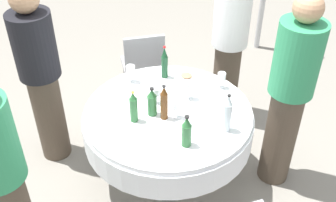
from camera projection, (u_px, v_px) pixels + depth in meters
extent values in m
plane|color=gray|center=(168.00, 176.00, 3.61)|extent=(10.00, 10.00, 0.00)
cylinder|color=white|center=(168.00, 112.00, 3.18)|extent=(1.31, 1.31, 0.04)
cylinder|color=white|center=(168.00, 125.00, 3.26)|extent=(1.34, 1.34, 0.22)
cylinder|color=slate|center=(168.00, 157.00, 3.47)|extent=(0.14, 0.14, 0.48)
cylinder|color=slate|center=(168.00, 175.00, 3.60)|extent=(0.56, 0.56, 0.03)
cylinder|color=silver|center=(227.00, 117.00, 2.92)|extent=(0.07, 0.07, 0.23)
cone|color=silver|center=(229.00, 100.00, 2.83)|extent=(0.06, 0.06, 0.07)
cylinder|color=black|center=(229.00, 96.00, 2.80)|extent=(0.03, 0.03, 0.01)
cylinder|color=#2D6B38|center=(134.00, 110.00, 3.01)|extent=(0.06, 0.06, 0.20)
cone|color=#2D6B38|center=(133.00, 96.00, 2.93)|extent=(0.05, 0.05, 0.05)
cylinder|color=gold|center=(133.00, 92.00, 2.91)|extent=(0.02, 0.02, 0.01)
cylinder|color=#2D6B38|center=(186.00, 135.00, 2.80)|extent=(0.07, 0.07, 0.17)
cone|color=#2D6B38|center=(187.00, 122.00, 2.73)|extent=(0.06, 0.06, 0.07)
cylinder|color=black|center=(187.00, 117.00, 2.71)|extent=(0.03, 0.03, 0.01)
cylinder|color=#194728|center=(165.00, 67.00, 3.49)|extent=(0.06, 0.06, 0.20)
cone|color=#194728|center=(165.00, 52.00, 3.41)|extent=(0.05, 0.05, 0.09)
cylinder|color=red|center=(164.00, 47.00, 3.37)|extent=(0.02, 0.02, 0.01)
cylinder|color=#2D6B38|center=(152.00, 105.00, 3.08)|extent=(0.07, 0.07, 0.17)
cone|color=#2D6B38|center=(152.00, 93.00, 3.01)|extent=(0.06, 0.06, 0.06)
cylinder|color=black|center=(152.00, 89.00, 2.99)|extent=(0.03, 0.03, 0.01)
cylinder|color=#593314|center=(164.00, 106.00, 3.03)|extent=(0.06, 0.06, 0.22)
cone|color=#593314|center=(164.00, 90.00, 2.94)|extent=(0.05, 0.05, 0.06)
cylinder|color=black|center=(164.00, 86.00, 2.92)|extent=(0.03, 0.03, 0.01)
cylinder|color=white|center=(157.00, 103.00, 3.24)|extent=(0.06, 0.06, 0.00)
cylinder|color=white|center=(157.00, 99.00, 3.22)|extent=(0.01, 0.01, 0.08)
cylinder|color=white|center=(157.00, 91.00, 3.18)|extent=(0.06, 0.06, 0.06)
cylinder|color=maroon|center=(157.00, 93.00, 3.19)|extent=(0.05, 0.05, 0.03)
cylinder|color=white|center=(178.00, 117.00, 3.10)|extent=(0.06, 0.06, 0.00)
cylinder|color=white|center=(178.00, 113.00, 3.08)|extent=(0.01, 0.01, 0.07)
cylinder|color=white|center=(178.00, 106.00, 3.03)|extent=(0.06, 0.06, 0.07)
cylinder|color=white|center=(131.00, 81.00, 3.49)|extent=(0.06, 0.06, 0.00)
cylinder|color=white|center=(131.00, 77.00, 3.46)|extent=(0.01, 0.01, 0.08)
cylinder|color=white|center=(131.00, 70.00, 3.42)|extent=(0.08, 0.08, 0.07)
cylinder|color=gold|center=(131.00, 72.00, 3.43)|extent=(0.06, 0.06, 0.03)
cylinder|color=white|center=(221.00, 87.00, 3.42)|extent=(0.06, 0.06, 0.00)
cylinder|color=white|center=(221.00, 84.00, 3.40)|extent=(0.01, 0.01, 0.07)
cylinder|color=white|center=(222.00, 77.00, 3.36)|extent=(0.07, 0.07, 0.07)
cylinder|color=gold|center=(222.00, 79.00, 3.37)|extent=(0.06, 0.06, 0.03)
cylinder|color=white|center=(189.00, 98.00, 3.29)|extent=(0.06, 0.06, 0.00)
cylinder|color=white|center=(189.00, 94.00, 3.27)|extent=(0.01, 0.01, 0.07)
cylinder|color=white|center=(190.00, 87.00, 3.23)|extent=(0.07, 0.07, 0.07)
cylinder|color=gold|center=(190.00, 89.00, 3.24)|extent=(0.06, 0.06, 0.03)
cylinder|color=white|center=(214.00, 110.00, 3.16)|extent=(0.21, 0.21, 0.02)
cylinder|color=white|center=(186.00, 77.00, 3.53)|extent=(0.23, 0.23, 0.02)
ellipsoid|color=tan|center=(186.00, 75.00, 3.52)|extent=(0.10, 0.09, 0.02)
cube|color=silver|center=(154.00, 154.00, 2.78)|extent=(0.17, 0.09, 0.00)
cube|color=silver|center=(204.00, 134.00, 2.94)|extent=(0.17, 0.10, 0.00)
cube|color=white|center=(141.00, 94.00, 3.32)|extent=(0.17, 0.17, 0.02)
cylinder|color=#4C3F33|center=(50.00, 116.00, 3.60)|extent=(0.26, 0.26, 0.87)
cylinder|color=black|center=(34.00, 45.00, 3.18)|extent=(0.34, 0.34, 0.55)
cylinder|color=#4C3F33|center=(280.00, 136.00, 3.36)|extent=(0.26, 0.26, 0.91)
cylinder|color=#2D8C59|center=(297.00, 59.00, 2.92)|extent=(0.34, 0.34, 0.57)
sphere|color=tan|center=(308.00, 8.00, 2.68)|extent=(0.21, 0.21, 0.21)
cylinder|color=#4C3F33|center=(226.00, 79.00, 4.12)|extent=(0.26, 0.26, 0.81)
cylinder|color=white|center=(232.00, 16.00, 3.70)|extent=(0.34, 0.34, 0.57)
cube|color=#99999E|center=(142.00, 65.00, 4.25)|extent=(0.53, 0.53, 0.04)
cube|color=#99999E|center=(145.00, 56.00, 3.99)|extent=(0.21, 0.38, 0.42)
cylinder|color=gray|center=(155.00, 73.00, 4.56)|extent=(0.03, 0.03, 0.43)
cylinder|color=gray|center=(125.00, 77.00, 4.49)|extent=(0.03, 0.03, 0.43)
cylinder|color=gray|center=(162.00, 90.00, 4.29)|extent=(0.03, 0.03, 0.43)
cylinder|color=gray|center=(130.00, 95.00, 4.23)|extent=(0.03, 0.03, 0.43)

